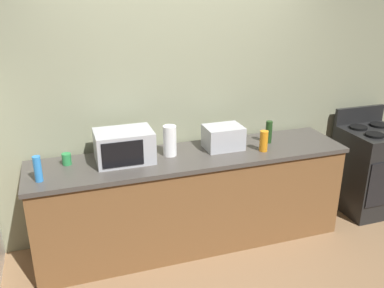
{
  "coord_description": "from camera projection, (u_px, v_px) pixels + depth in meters",
  "views": [
    {
      "loc": [
        -1.07,
        -2.81,
        2.31
      ],
      "look_at": [
        0.0,
        0.4,
        1.0
      ],
      "focal_mm": 38.76,
      "sensor_mm": 36.0,
      "label": 1
    }
  ],
  "objects": [
    {
      "name": "ground_plane",
      "position": [
        206.0,
        266.0,
        3.63
      ],
      "size": [
        8.0,
        8.0,
        0.0
      ],
      "primitive_type": "plane",
      "color": "#93704C"
    },
    {
      "name": "back_wall",
      "position": [
        178.0,
        94.0,
        3.86
      ],
      "size": [
        6.4,
        0.1,
        2.7
      ],
      "primitive_type": "cube",
      "color": "gray",
      "rests_on": "ground_plane"
    },
    {
      "name": "counter_run",
      "position": [
        192.0,
        199.0,
        3.82
      ],
      "size": [
        2.84,
        0.64,
        0.9
      ],
      "color": "brown",
      "rests_on": "ground_plane"
    },
    {
      "name": "stove_range",
      "position": [
        370.0,
        170.0,
        4.41
      ],
      "size": [
        0.6,
        0.61,
        1.08
      ],
      "color": "black",
      "rests_on": "ground_plane"
    },
    {
      "name": "microwave",
      "position": [
        124.0,
        146.0,
        3.48
      ],
      "size": [
        0.48,
        0.35,
        0.27
      ],
      "color": "#B7BABF",
      "rests_on": "counter_run"
    },
    {
      "name": "toaster_oven",
      "position": [
        223.0,
        137.0,
        3.77
      ],
      "size": [
        0.34,
        0.26,
        0.21
      ],
      "primitive_type": "cube",
      "color": "#B7BABF",
      "rests_on": "counter_run"
    },
    {
      "name": "paper_towel_roll",
      "position": [
        170.0,
        141.0,
        3.6
      ],
      "size": [
        0.12,
        0.12,
        0.27
      ],
      "primitive_type": "cylinder",
      "color": "white",
      "rests_on": "counter_run"
    },
    {
      "name": "bottle_dish_soap",
      "position": [
        264.0,
        141.0,
        3.71
      ],
      "size": [
        0.07,
        0.07,
        0.19
      ],
      "primitive_type": "cylinder",
      "color": "orange",
      "rests_on": "counter_run"
    },
    {
      "name": "bottle_wine",
      "position": [
        269.0,
        132.0,
        3.9
      ],
      "size": [
        0.06,
        0.06,
        0.21
      ],
      "primitive_type": "cylinder",
      "color": "#1E3F19",
      "rests_on": "counter_run"
    },
    {
      "name": "bottle_spray_cleaner",
      "position": [
        38.0,
        169.0,
        3.13
      ],
      "size": [
        0.06,
        0.06,
        0.2
      ],
      "primitive_type": "cylinder",
      "color": "#338CE5",
      "rests_on": "counter_run"
    },
    {
      "name": "mug_green",
      "position": [
        67.0,
        159.0,
        3.44
      ],
      "size": [
        0.08,
        0.08,
        0.1
      ],
      "primitive_type": "cylinder",
      "color": "#2D8C47",
      "rests_on": "counter_run"
    }
  ]
}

